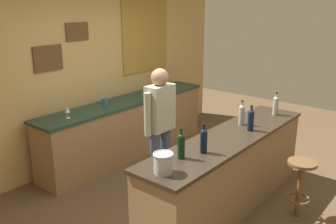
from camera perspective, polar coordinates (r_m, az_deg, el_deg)
name	(u,v)px	position (r m, az deg, el deg)	size (l,w,h in m)	color
ground_plane	(199,197)	(4.77, 4.81, -12.98)	(10.00, 10.00, 0.00)	brown
back_wall	(90,68)	(5.63, -12.01, 6.77)	(6.00, 0.09, 2.80)	tan
bar_counter	(228,173)	(4.37, 9.33, -9.29)	(2.73, 0.60, 0.92)	olive
side_counter	(128,127)	(5.84, -6.20, -2.38)	(3.15, 0.56, 0.90)	olive
bartender	(160,124)	(4.47, -1.23, -1.86)	(0.52, 0.21, 1.62)	#384766
bar_stool	(301,180)	(4.42, 19.92, -9.86)	(0.32, 0.32, 0.68)	brown
wine_bottle_a	(181,145)	(3.52, 2.06, -5.15)	(0.07, 0.07, 0.31)	black
wine_bottle_b	(204,140)	(3.66, 5.58, -4.34)	(0.07, 0.07, 0.31)	black
wine_bottle_c	(251,119)	(4.36, 12.77, -1.12)	(0.07, 0.07, 0.31)	black
wine_bottle_d	(242,114)	(4.54, 11.39, -0.29)	(0.07, 0.07, 0.31)	#999E99
wine_bottle_e	(276,105)	(5.04, 16.41, 1.08)	(0.07, 0.07, 0.31)	#999E99
ice_bucket	(163,163)	(3.24, -0.74, -7.89)	(0.19, 0.19, 0.19)	#B7BABF
wine_glass_a	(67,110)	(4.94, -15.39, 0.28)	(0.07, 0.07, 0.16)	silver
wine_glass_b	(161,86)	(6.12, -1.14, 4.08)	(0.07, 0.07, 0.16)	silver
coffee_mug	(105,101)	(5.50, -9.79, 1.66)	(0.12, 0.08, 0.09)	#336699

